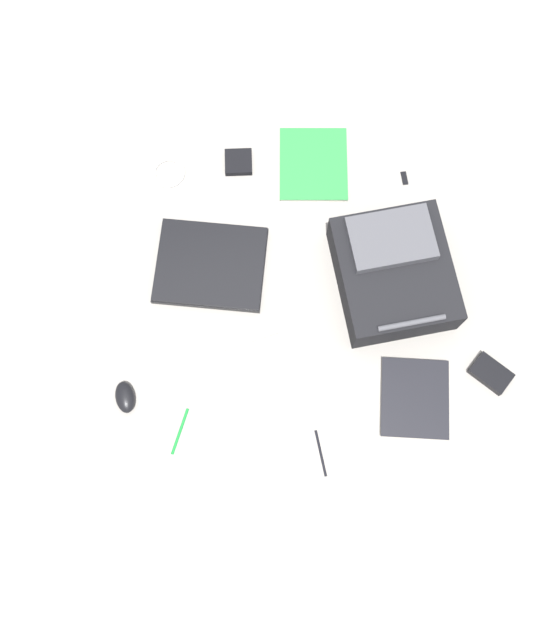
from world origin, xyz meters
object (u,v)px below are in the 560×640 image
(laptop, at_px, (210,265))
(book_comic, at_px, (415,398))
(backpack, at_px, (393,272))
(cable_coil, at_px, (169,173))
(earbud_pouch, at_px, (239,162))
(usb_stick, at_px, (404,178))
(book_red, at_px, (313,165))
(computer_mouse, at_px, (125,397))
(book_manual, at_px, (263,381))
(pen_blue, at_px, (321,453))
(pen_black, at_px, (180,431))
(power_brick, at_px, (491,373))

(laptop, xyz_separation_m, book_comic, (-0.52, 0.53, -0.00))
(backpack, height_order, cable_coil, backpack)
(earbud_pouch, bearing_deg, usb_stick, 163.00)
(book_red, xyz_separation_m, computer_mouse, (0.71, 0.64, 0.01))
(backpack, relative_size, book_comic, 1.37)
(book_manual, height_order, computer_mouse, computer_mouse)
(book_comic, relative_size, pen_blue, 2.06)
(cable_coil, bearing_deg, backpack, 141.35)
(laptop, relative_size, usb_stick, 8.74)
(earbud_pouch, bearing_deg, book_red, 166.31)
(book_comic, xyz_separation_m, book_red, (0.13, -0.81, -0.00))
(earbud_pouch, bearing_deg, backpack, 128.84)
(usb_stick, bearing_deg, laptop, 14.61)
(pen_black, bearing_deg, book_manual, -159.79)
(book_comic, relative_size, earbud_pouch, 3.18)
(book_manual, distance_m, pen_black, 0.29)
(cable_coil, distance_m, earbud_pouch, 0.23)
(book_red, xyz_separation_m, power_brick, (-0.38, 0.78, 0.00))
(book_red, relative_size, power_brick, 2.53)
(cable_coil, bearing_deg, power_brick, 134.81)
(computer_mouse, xyz_separation_m, earbud_pouch, (-0.47, -0.70, -0.01))
(book_comic, bearing_deg, pen_blue, 18.19)
(cable_coil, height_order, pen_black, cable_coil)
(cable_coil, relative_size, power_brick, 0.92)
(pen_black, distance_m, earbud_pouch, 0.89)
(pen_black, bearing_deg, pen_blue, 159.88)
(book_manual, bearing_deg, cable_coil, -77.05)
(computer_mouse, bearing_deg, laptop, -134.48)
(laptop, height_order, computer_mouse, computer_mouse)
(book_manual, bearing_deg, usb_stick, -135.79)
(earbud_pouch, bearing_deg, cable_coil, -2.76)
(usb_stick, bearing_deg, book_manual, 44.21)
(backpack, height_order, pen_black, backpack)
(power_brick, bearing_deg, cable_coil, -45.19)
(backpack, distance_m, computer_mouse, 0.89)
(cable_coil, height_order, usb_stick, cable_coil)
(book_red, bearing_deg, book_manual, 65.83)
(book_red, bearing_deg, cable_coil, -8.39)
(pen_black, bearing_deg, earbud_pouch, -111.82)
(laptop, distance_m, book_manual, 0.40)
(backpack, bearing_deg, laptop, -15.66)
(cable_coil, height_order, pen_blue, cable_coil)
(book_red, height_order, power_brick, power_brick)
(power_brick, distance_m, earbud_pouch, 1.04)
(book_red, height_order, cable_coil, book_red)
(pen_blue, distance_m, usb_stick, 0.93)
(backpack, xyz_separation_m, laptop, (0.54, -0.15, -0.06))
(book_manual, relative_size, pen_blue, 1.96)
(power_brick, xyz_separation_m, usb_stick, (0.09, -0.68, -0.01))
(pen_blue, bearing_deg, laptop, -71.19)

